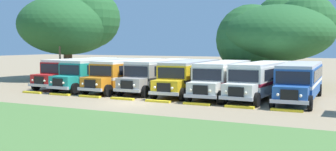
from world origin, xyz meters
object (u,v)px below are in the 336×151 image
parked_bus_slot_6 (261,78)px  secondary_tree (72,23)px  parked_bus_slot_0 (80,71)px  parked_bus_slot_7 (300,80)px  parked_bus_slot_4 (190,75)px  utility_pole (60,47)px  parked_bus_slot_1 (100,72)px  broad_shade_tree (277,32)px  parked_bus_slot_5 (223,77)px  parked_bus_slot_2 (129,73)px  parked_bus_slot_3 (160,74)px

parked_bus_slot_6 → secondary_tree: bearing=-103.3°
parked_bus_slot_0 → parked_bus_slot_7: same height
parked_bus_slot_4 → utility_pole: bearing=-103.2°
parked_bus_slot_0 → parked_bus_slot_1: size_ratio=1.00×
parked_bus_slot_6 → broad_shade_tree: 11.98m
parked_bus_slot_7 → secondary_tree: (-28.09, 7.51, 5.29)m
parked_bus_slot_1 → parked_bus_slot_7: bearing=92.4°
parked_bus_slot_0 → secondary_tree: 10.62m
parked_bus_slot_7 → broad_shade_tree: 12.72m
broad_shade_tree → utility_pole: bearing=-160.5°
parked_bus_slot_1 → utility_pole: (-7.91, 3.31, 2.36)m
parked_bus_slot_5 → broad_shade_tree: broad_shade_tree is taller
parked_bus_slot_6 → broad_shade_tree: (-1.16, 11.24, 3.99)m
parked_bus_slot_0 → parked_bus_slot_7: 21.69m
parked_bus_slot_1 → secondary_tree: bearing=-125.1°
utility_pole → secondary_tree: bearing=111.4°
parked_bus_slot_1 → parked_bus_slot_5: size_ratio=1.00×
parked_bus_slot_4 → secondary_tree: 20.79m
parked_bus_slot_0 → parked_bus_slot_1: (3.08, -0.79, 0.00)m
parked_bus_slot_2 → parked_bus_slot_6: same height
parked_bus_slot_3 → secondary_tree: secondary_tree is taller
parked_bus_slot_2 → broad_shade_tree: size_ratio=0.83×
parked_bus_slot_6 → parked_bus_slot_7: 2.99m
parked_bus_slot_2 → parked_bus_slot_6: (12.43, -0.09, 0.00)m
parked_bus_slot_1 → parked_bus_slot_7: size_ratio=1.00×
parked_bus_slot_2 → parked_bus_slot_7: same height
parked_bus_slot_3 → utility_pole: 14.39m
parked_bus_slot_0 → utility_pole: bearing=-117.1°
parked_bus_slot_3 → parked_bus_slot_5: size_ratio=1.00×
parked_bus_slot_2 → utility_pole: utility_pole is taller
parked_bus_slot_1 → utility_pole: size_ratio=1.48×
parked_bus_slot_1 → parked_bus_slot_2: bearing=94.3°
parked_bus_slot_7 → parked_bus_slot_2: bearing=-93.0°
parked_bus_slot_0 → secondary_tree: bearing=-135.3°
parked_bus_slot_0 → broad_shade_tree: size_ratio=0.83×
parked_bus_slot_1 → parked_bus_slot_0: bearing=-101.6°
parked_bus_slot_1 → parked_bus_slot_2: (3.17, 0.08, 0.00)m
parked_bus_slot_4 → secondary_tree: size_ratio=0.90×
utility_pole → parked_bus_slot_1: bearing=-22.7°
parked_bus_slot_5 → parked_bus_slot_1: bearing=-92.9°
parked_bus_slot_0 → parked_bus_slot_4: (12.39, -0.49, 0.00)m
parked_bus_slot_4 → secondary_tree: (-18.81, 7.10, 5.29)m
utility_pole → parked_bus_slot_7: bearing=-7.4°
secondary_tree → parked_bus_slot_0: bearing=-45.8°
broad_shade_tree → secondary_tree: (-23.94, -3.83, 1.30)m
parked_bus_slot_2 → parked_bus_slot_4: (6.13, 0.22, 0.00)m
parked_bus_slot_4 → parked_bus_slot_5: same height
parked_bus_slot_3 → utility_pole: bearing=-100.2°
parked_bus_slot_5 → parked_bus_slot_6: (3.16, 0.02, 0.00)m
parked_bus_slot_2 → parked_bus_slot_1: bearing=-87.1°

